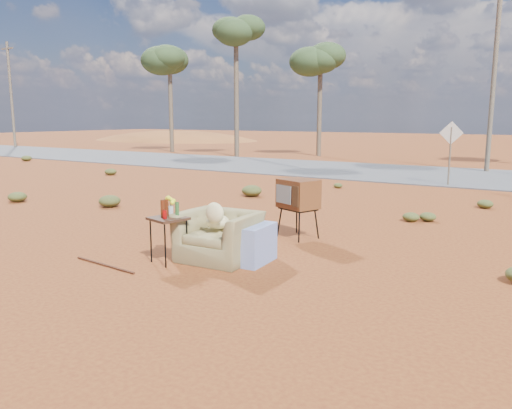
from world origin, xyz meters
The scene contains 14 objects.
ground centered at (0.00, 0.00, 0.00)m, with size 140.00×140.00×0.00m, color brown.
highway centered at (0.00, 15.00, 0.02)m, with size 140.00×7.00×0.04m, color #565659.
dirt_mound centered at (-30.00, 34.00, 0.00)m, with size 26.00×18.00×2.00m, color #A15927.
armchair centered at (0.26, 0.55, 0.50)m, with size 1.47×0.99×1.06m.
tv_unit centered at (0.55, 2.57, 0.85)m, with size 0.87×0.78×1.14m.
side_table centered at (-0.46, 0.00, 0.77)m, with size 0.63×0.63×1.04m.
rusty_bar centered at (-1.16, -0.74, 0.02)m, with size 0.04×0.04×1.42m, color #512415.
road_sign centered at (1.50, 12.00, 1.50)m, with size 0.78×0.06×2.19m.
eucalyptus_far_left centered at (-18.00, 20.00, 5.94)m, with size 3.20×3.20×7.10m.
eucalyptus_left centered at (-12.00, 19.00, 6.92)m, with size 3.20×3.20×8.10m.
eucalyptus_near_left centered at (-8.00, 22.00, 5.45)m, with size 3.20×3.20×6.60m.
utility_pole_west centered at (-32.00, 17.50, 4.15)m, with size 1.40×0.20×8.00m.
utility_pole_center centered at (2.00, 17.50, 4.15)m, with size 1.40×0.20×8.00m.
scrub_patch centered at (-0.82, 4.41, 0.14)m, with size 17.49×8.07×0.33m.
Camera 1 is at (4.88, -5.91, 2.31)m, focal length 35.00 mm.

